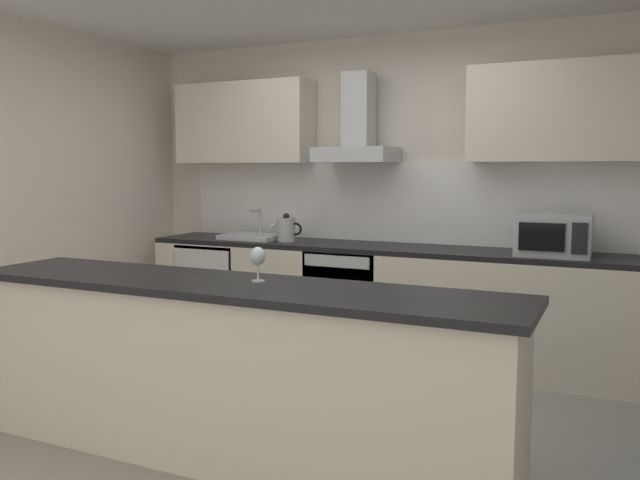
{
  "coord_description": "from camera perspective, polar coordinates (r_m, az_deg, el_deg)",
  "views": [
    {
      "loc": [
        1.77,
        -3.33,
        1.52
      ],
      "look_at": [
        -0.01,
        0.45,
        1.05
      ],
      "focal_mm": 36.44,
      "sensor_mm": 36.0,
      "label": 1
    }
  ],
  "objects": [
    {
      "name": "counter_back",
      "position": [
        5.26,
        4.96,
        -5.36
      ],
      "size": [
        3.94,
        0.6,
        0.9
      ],
      "color": "beige",
      "rests_on": "ground"
    },
    {
      "name": "wall_back",
      "position": [
        5.51,
        6.41,
        4.07
      ],
      "size": [
        5.48,
        0.12,
        2.6
      ],
      "primitive_type": "cube",
      "color": "silver",
      "rests_on": "ground"
    },
    {
      "name": "refrigerator",
      "position": [
        5.9,
        -8.73,
        -4.38
      ],
      "size": [
        0.58,
        0.6,
        0.85
      ],
      "color": "white",
      "rests_on": "ground"
    },
    {
      "name": "kettle",
      "position": [
        5.44,
        -2.97,
        0.96
      ],
      "size": [
        0.29,
        0.15,
        0.24
      ],
      "color": "#B7BABC",
      "rests_on": "counter_back"
    },
    {
      "name": "wall_left",
      "position": [
        5.26,
        -25.56,
        3.39
      ],
      "size": [
        0.12,
        4.64,
        2.6
      ],
      "primitive_type": "cube",
      "color": "silver",
      "rests_on": "ground"
    },
    {
      "name": "upper_cabinets",
      "position": [
        5.3,
        5.68,
        10.59
      ],
      "size": [
        3.89,
        0.32,
        0.7
      ],
      "color": "beige"
    },
    {
      "name": "counter_island",
      "position": [
        3.43,
        -7.88,
        -11.35
      ],
      "size": [
        3.01,
        0.64,
        0.94
      ],
      "color": "beige",
      "rests_on": "ground"
    },
    {
      "name": "microwave",
      "position": [
        4.82,
        19.83,
        0.44
      ],
      "size": [
        0.5,
        0.38,
        0.3
      ],
      "color": "#B7BABC",
      "rests_on": "counter_back"
    },
    {
      "name": "sink",
      "position": [
        5.66,
        -5.89,
        0.36
      ],
      "size": [
        0.5,
        0.4,
        0.26
      ],
      "color": "silver",
      "rests_on": "counter_back"
    },
    {
      "name": "ground",
      "position": [
        4.07,
        -2.72,
        -15.67
      ],
      "size": [
        5.48,
        4.64,
        0.02
      ],
      "primitive_type": "cube",
      "color": "gray"
    },
    {
      "name": "range_hood",
      "position": [
        5.33,
        3.3,
        9.26
      ],
      "size": [
        0.62,
        0.45,
        0.72
      ],
      "color": "#B7BABC"
    },
    {
      "name": "wine_glass",
      "position": [
        3.3,
        -5.48,
        -1.55
      ],
      "size": [
        0.08,
        0.08,
        0.18
      ],
      "color": "silver",
      "rests_on": "counter_island"
    },
    {
      "name": "backsplash_tile",
      "position": [
        5.45,
        6.16,
        3.31
      ],
      "size": [
        3.81,
        0.02,
        0.66
      ],
      "primitive_type": "cube",
      "color": "white"
    },
    {
      "name": "oven",
      "position": [
        5.31,
        2.69,
        -5.13
      ],
      "size": [
        0.6,
        0.62,
        0.8
      ],
      "color": "slate",
      "rests_on": "ground"
    }
  ]
}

